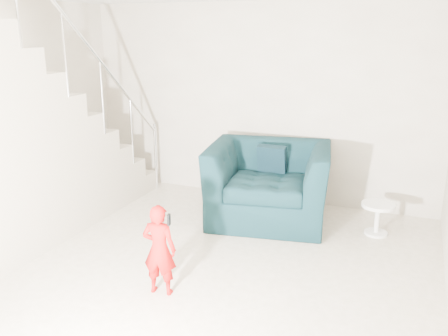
{
  "coord_description": "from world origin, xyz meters",
  "views": [
    {
      "loc": [
        2.08,
        -3.49,
        2.33
      ],
      "look_at": [
        0.15,
        1.2,
        0.85
      ],
      "focal_mm": 38.0,
      "sensor_mm": 36.0,
      "label": 1
    }
  ],
  "objects_px": {
    "side_table": "(378,214)",
    "toddler": "(159,250)",
    "armchair": "(269,183)",
    "staircase": "(31,155)"
  },
  "relations": [
    {
      "from": "side_table",
      "to": "toddler",
      "type": "bearing_deg",
      "value": -129.17
    },
    {
      "from": "armchair",
      "to": "side_table",
      "type": "height_order",
      "value": "armchair"
    },
    {
      "from": "side_table",
      "to": "armchair",
      "type": "bearing_deg",
      "value": -178.98
    },
    {
      "from": "toddler",
      "to": "staircase",
      "type": "bearing_deg",
      "value": -25.89
    },
    {
      "from": "side_table",
      "to": "staircase",
      "type": "distance_m",
      "value": 4.1
    },
    {
      "from": "staircase",
      "to": "side_table",
      "type": "bearing_deg",
      "value": 20.84
    },
    {
      "from": "armchair",
      "to": "toddler",
      "type": "xyz_separation_m",
      "value": [
        -0.38,
        -2.08,
        -0.05
      ]
    },
    {
      "from": "toddler",
      "to": "armchair",
      "type": "bearing_deg",
      "value": -108.33
    },
    {
      "from": "toddler",
      "to": "side_table",
      "type": "xyz_separation_m",
      "value": [
        1.71,
        2.1,
        -0.17
      ]
    },
    {
      "from": "side_table",
      "to": "staircase",
      "type": "height_order",
      "value": "staircase"
    }
  ]
}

